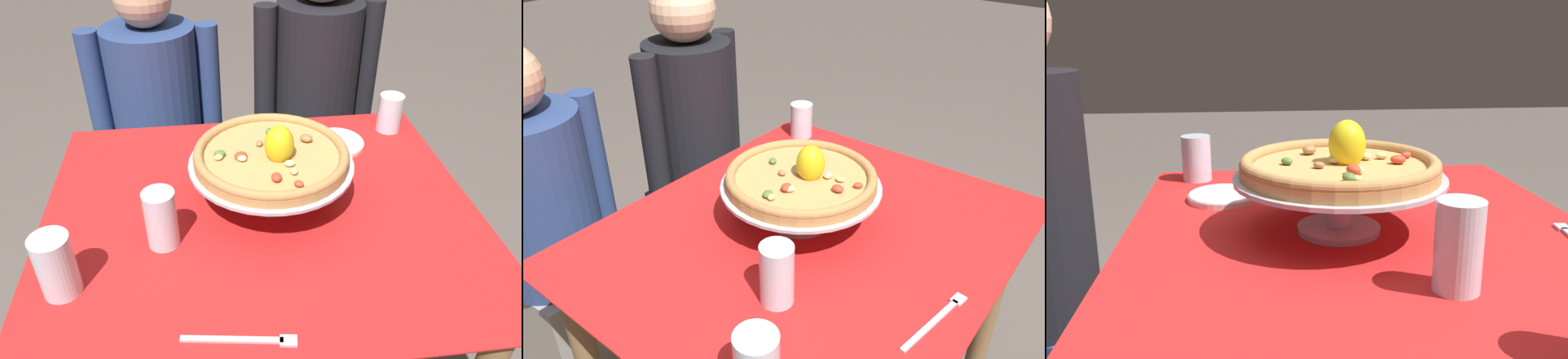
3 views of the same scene
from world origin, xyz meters
The scene contains 10 objects.
dining_table centered at (0.00, 0.00, 0.64)m, with size 1.05×0.90×0.76m.
pizza_stand centered at (0.03, 0.04, 0.85)m, with size 0.40×0.40×0.11m.
pizza centered at (0.03, 0.04, 0.89)m, with size 0.37×0.37×0.10m.
water_glass_side_left centered at (-0.23, -0.09, 0.82)m, with size 0.07×0.07×0.14m.
water_glass_front_left centered at (-0.43, -0.21, 0.82)m, with size 0.08×0.08×0.14m.
water_glass_back_right centered at (0.44, 0.34, 0.81)m, with size 0.07×0.07×0.11m.
side_plate centered at (0.26, 0.27, 0.77)m, with size 0.16×0.16×0.02m.
dinner_fork centered at (-0.08, -0.38, 0.77)m, with size 0.22×0.05×0.01m.
diner_left centered at (-0.29, 0.76, 0.56)m, with size 0.48×0.34×1.17m.
diner_right centered at (0.29, 0.72, 0.60)m, with size 0.46×0.33×1.27m.
Camera 1 is at (-0.12, -0.94, 1.53)m, focal length 34.29 mm.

